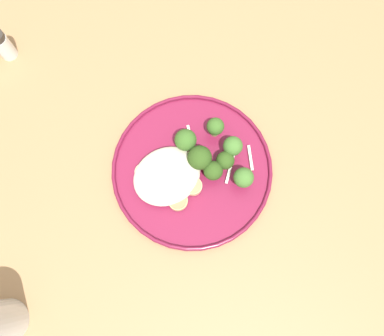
% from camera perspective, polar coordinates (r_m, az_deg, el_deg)
% --- Properties ---
extents(ground, '(6.00, 6.00, 0.00)m').
position_cam_1_polar(ground, '(1.47, -1.23, -7.69)').
color(ground, '#665B51').
extents(wooden_dining_table, '(1.40, 1.00, 0.74)m').
position_cam_1_polar(wooden_dining_table, '(0.82, -2.19, -1.71)').
color(wooden_dining_table, '#9E754C').
rests_on(wooden_dining_table, ground).
extents(dinner_plate, '(0.29, 0.29, 0.02)m').
position_cam_1_polar(dinner_plate, '(0.74, 0.00, -0.23)').
color(dinner_plate, maroon).
rests_on(dinner_plate, wooden_dining_table).
extents(noodle_bed, '(0.12, 0.10, 0.03)m').
position_cam_1_polar(noodle_bed, '(0.72, -3.53, -1.12)').
color(noodle_bed, beige).
rests_on(noodle_bed, dinner_plate).
extents(seared_scallop_right_edge, '(0.03, 0.03, 0.01)m').
position_cam_1_polar(seared_scallop_right_edge, '(0.72, -4.56, -3.19)').
color(seared_scallop_right_edge, '#DBB77A').
rests_on(seared_scallop_right_edge, dinner_plate).
extents(seared_scallop_tilted_round, '(0.03, 0.03, 0.02)m').
position_cam_1_polar(seared_scallop_tilted_round, '(0.73, -4.25, 0.59)').
color(seared_scallop_tilted_round, '#E5C689').
rests_on(seared_scallop_tilted_round, dinner_plate).
extents(seared_scallop_on_noodles, '(0.03, 0.03, 0.01)m').
position_cam_1_polar(seared_scallop_on_noodles, '(0.73, -6.70, -0.63)').
color(seared_scallop_on_noodles, beige).
rests_on(seared_scallop_on_noodles, dinner_plate).
extents(seared_scallop_rear_pale, '(0.03, 0.03, 0.02)m').
position_cam_1_polar(seared_scallop_rear_pale, '(0.71, 0.17, -2.59)').
color(seared_scallop_rear_pale, '#E5C689').
rests_on(seared_scallop_rear_pale, dinner_plate).
extents(seared_scallop_large_seared, '(0.03, 0.03, 0.01)m').
position_cam_1_polar(seared_scallop_large_seared, '(0.71, -1.98, -4.62)').
color(seared_scallop_large_seared, '#DBB77A').
rests_on(seared_scallop_large_seared, dinner_plate).
extents(seared_scallop_tiny_bay, '(0.03, 0.03, 0.02)m').
position_cam_1_polar(seared_scallop_tiny_bay, '(0.72, -0.58, -1.14)').
color(seared_scallop_tiny_bay, beige).
rests_on(seared_scallop_tiny_bay, dinner_plate).
extents(broccoli_floret_tall_stalk, '(0.03, 0.03, 0.05)m').
position_cam_1_polar(broccoli_floret_tall_stalk, '(0.71, 4.67, 1.02)').
color(broccoli_floret_tall_stalk, '#89A356').
rests_on(broccoli_floret_tall_stalk, dinner_plate).
extents(broccoli_floret_left_leaning, '(0.03, 0.03, 0.05)m').
position_cam_1_polar(broccoli_floret_left_leaning, '(0.71, 5.72, 3.03)').
color(broccoli_floret_left_leaning, '#7A994C').
rests_on(broccoli_floret_left_leaning, dinner_plate).
extents(broccoli_floret_front_edge, '(0.04, 0.04, 0.06)m').
position_cam_1_polar(broccoli_floret_front_edge, '(0.71, -0.91, 3.92)').
color(broccoli_floret_front_edge, '#89A356').
rests_on(broccoli_floret_front_edge, dinner_plate).
extents(broccoli_floret_right_tilted, '(0.04, 0.04, 0.05)m').
position_cam_1_polar(broccoli_floret_right_tilted, '(0.70, 7.22, -1.36)').
color(broccoli_floret_right_tilted, '#89A356').
rests_on(broccoli_floret_right_tilted, dinner_plate).
extents(broccoli_floret_split_head, '(0.04, 0.04, 0.06)m').
position_cam_1_polar(broccoli_floret_split_head, '(0.70, 1.08, 1.41)').
color(broccoli_floret_split_head, '#7A994C').
rests_on(broccoli_floret_split_head, dinner_plate).
extents(broccoli_floret_beside_noodles, '(0.03, 0.03, 0.05)m').
position_cam_1_polar(broccoli_floret_beside_noodles, '(0.73, 3.28, 5.76)').
color(broccoli_floret_beside_noodles, '#7A994C').
rests_on(broccoli_floret_beside_noodles, dinner_plate).
extents(broccoli_floret_small_sprig, '(0.03, 0.03, 0.05)m').
position_cam_1_polar(broccoli_floret_small_sprig, '(0.70, 2.99, -0.40)').
color(broccoli_floret_small_sprig, '#7A994C').
rests_on(broccoli_floret_small_sprig, dinner_plate).
extents(onion_sliver_curled_piece, '(0.02, 0.05, 0.00)m').
position_cam_1_polar(onion_sliver_curled_piece, '(0.74, 8.17, 1.42)').
color(onion_sliver_curled_piece, silver).
rests_on(onion_sliver_curled_piece, dinner_plate).
extents(onion_sliver_short_strip, '(0.04, 0.04, 0.00)m').
position_cam_1_polar(onion_sliver_short_strip, '(0.73, 5.33, -0.17)').
color(onion_sliver_short_strip, silver).
rests_on(onion_sliver_short_strip, dinner_plate).
extents(onion_sliver_long_sliver, '(0.02, 0.04, 0.00)m').
position_cam_1_polar(onion_sliver_long_sliver, '(0.75, -0.23, 4.43)').
color(onion_sliver_long_sliver, silver).
rests_on(onion_sliver_long_sliver, dinner_plate).
extents(pepper_shaker, '(0.03, 0.03, 0.07)m').
position_cam_1_polar(pepper_shaker, '(0.89, -24.98, 15.35)').
color(pepper_shaker, white).
rests_on(pepper_shaker, wooden_dining_table).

